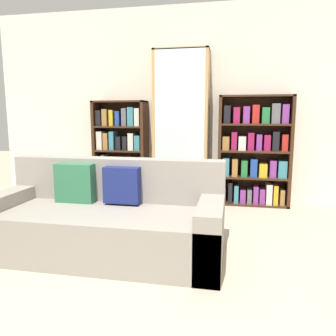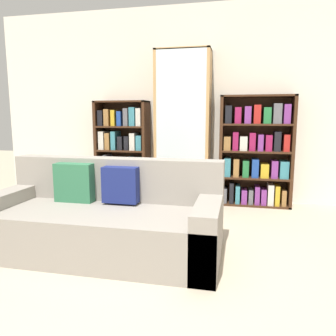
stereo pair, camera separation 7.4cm
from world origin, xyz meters
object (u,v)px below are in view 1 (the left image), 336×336
bookshelf_left (121,152)px  couch (107,221)px  display_cabinet (181,128)px  wine_bottle (213,201)px  bookshelf_right (254,153)px

bookshelf_left → couch: bearing=-74.7°
bookshelf_left → display_cabinet: display_cabinet is taller
wine_bottle → display_cabinet: bearing=135.2°
display_cabinet → bookshelf_right: size_ratio=1.41×
display_cabinet → wine_bottle: 1.11m
wine_bottle → bookshelf_right: bearing=43.4°
bookshelf_right → wine_bottle: bearing=-136.6°
bookshelf_left → wine_bottle: (1.36, -0.49, -0.54)m
bookshelf_right → wine_bottle: 0.90m
couch → bookshelf_left: bearing=105.3°
bookshelf_right → wine_bottle: bookshelf_right is taller
couch → display_cabinet: (0.37, 1.86, 0.75)m
wine_bottle → couch: bearing=-121.4°
bookshelf_left → bookshelf_right: bookshelf_right is taller
bookshelf_right → display_cabinet: bearing=-179.0°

